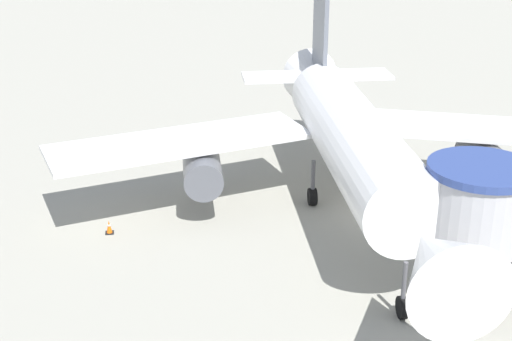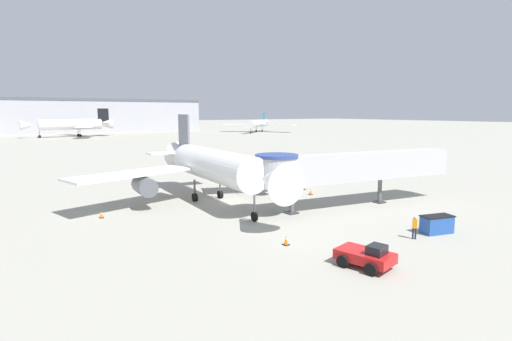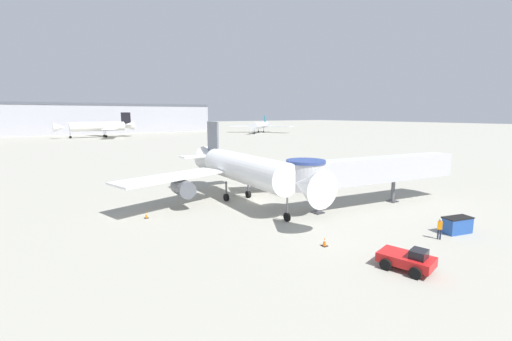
# 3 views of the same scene
# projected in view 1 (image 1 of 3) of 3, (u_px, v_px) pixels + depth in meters

# --- Properties ---
(ground_plane) EXTENTS (800.00, 800.00, 0.00)m
(ground_plane) POSITION_uv_depth(u_px,v_px,m) (373.00, 217.00, 35.61)
(ground_plane) COLOR #9E9B8E
(main_airplane) EXTENTS (30.11, 25.66, 9.55)m
(main_airplane) POSITION_uv_depth(u_px,v_px,m) (352.00, 140.00, 34.26)
(main_airplane) COLOR white
(main_airplane) RESTS_ON ground_plane
(traffic_cone_port_wing) EXTENTS (0.40, 0.40, 0.67)m
(traffic_cone_port_wing) POSITION_uv_depth(u_px,v_px,m) (109.00, 227.00, 33.88)
(traffic_cone_port_wing) COLOR black
(traffic_cone_port_wing) RESTS_ON ground_plane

